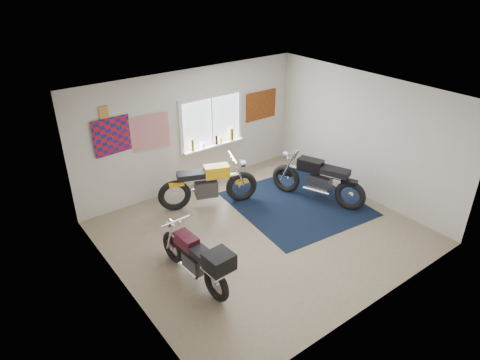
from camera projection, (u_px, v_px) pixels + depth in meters
ground at (262, 233)px, 8.30m from camera, size 5.50×5.50×0.00m
room_shell at (264, 156)px, 7.54m from camera, size 5.50×5.50×5.50m
navy_rug at (297, 204)px, 9.26m from camera, size 2.74×2.83×0.01m
window_assembly at (212, 125)px, 9.68m from camera, size 1.66×0.17×1.26m
oil_bottles at (217, 139)px, 9.84m from camera, size 1.15×0.09×0.30m
flag_display at (104, 112)px, 8.05m from camera, size 1.60×0.10×1.17m
triumph_poster at (261, 105)px, 10.37m from camera, size 0.90×0.03×0.70m
yellow_triumph at (208, 185)px, 9.01m from camera, size 2.05×0.94×1.08m
black_chrome_bike at (318, 180)px, 9.19m from camera, size 0.98×2.05×1.10m
maroon_tourer at (198, 259)px, 6.80m from camera, size 0.55×1.82×0.92m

